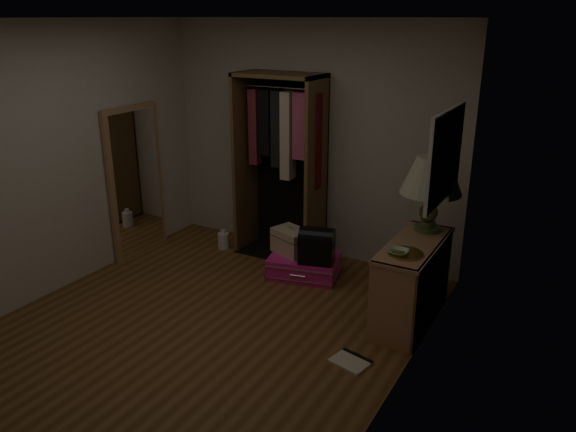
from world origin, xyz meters
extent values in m
plane|color=brown|center=(0.00, 0.00, 0.00)|extent=(4.00, 4.00, 0.00)
cube|color=beige|center=(0.00, 2.00, 1.30)|extent=(3.50, 0.02, 2.60)
cube|color=beige|center=(1.75, 0.00, 1.30)|extent=(0.02, 4.00, 2.60)
cube|color=beige|center=(-1.75, 0.00, 1.30)|extent=(0.02, 4.00, 2.60)
cube|color=white|center=(0.00, 0.00, 2.60)|extent=(3.50, 4.00, 0.01)
cube|color=silver|center=(1.73, 1.00, 1.55)|extent=(0.03, 0.96, 0.76)
cube|color=black|center=(1.73, 1.00, 1.55)|extent=(0.03, 0.90, 0.70)
cube|color=silver|center=(1.71, 1.00, 1.24)|extent=(0.01, 0.88, 0.02)
cube|color=silver|center=(1.71, 1.00, 1.32)|extent=(0.01, 0.88, 0.02)
cube|color=silver|center=(1.71, 1.00, 1.39)|extent=(0.01, 0.88, 0.02)
cube|color=silver|center=(1.71, 1.00, 1.47)|extent=(0.01, 0.88, 0.02)
cube|color=silver|center=(1.71, 1.00, 1.55)|extent=(0.01, 0.88, 0.02)
cube|color=silver|center=(1.71, 1.00, 1.63)|extent=(0.01, 0.88, 0.02)
cube|color=silver|center=(1.71, 1.00, 1.71)|extent=(0.01, 0.88, 0.02)
cube|color=silver|center=(1.71, 1.00, 1.78)|extent=(0.01, 0.88, 0.02)
cube|color=silver|center=(1.71, 1.00, 1.86)|extent=(0.01, 0.88, 0.02)
cube|color=#A67450|center=(1.54, 0.46, 0.38)|extent=(0.40, 0.03, 0.75)
cube|color=#A67450|center=(1.54, 1.54, 0.38)|extent=(0.40, 0.03, 0.75)
cube|color=#A67450|center=(1.54, 1.00, 0.06)|extent=(0.40, 1.04, 0.03)
cube|color=#A67450|center=(1.54, 1.00, 0.57)|extent=(0.40, 1.04, 0.03)
cube|color=#A67450|center=(1.54, 1.00, 0.73)|extent=(0.42, 1.12, 0.03)
cube|color=brown|center=(1.73, 1.00, 0.38)|extent=(0.02, 1.10, 0.75)
cube|color=#A67450|center=(1.53, 1.33, 0.65)|extent=(0.36, 0.38, 0.13)
cube|color=gray|center=(1.45, 0.53, 0.23)|extent=(0.16, 0.04, 0.32)
cube|color=#4C3833|center=(1.46, 0.58, 0.19)|extent=(0.17, 0.05, 0.22)
cube|color=#B7AD99|center=(1.45, 0.62, 0.20)|extent=(0.16, 0.03, 0.25)
cube|color=brown|center=(1.48, 0.66, 0.23)|extent=(0.22, 0.03, 0.31)
cube|color=#3F4C59|center=(1.45, 0.71, 0.21)|extent=(0.16, 0.04, 0.27)
cube|color=gray|center=(1.45, 0.76, 0.23)|extent=(0.16, 0.03, 0.31)
cube|color=#59594C|center=(1.46, 0.80, 0.19)|extent=(0.18, 0.04, 0.22)
cube|color=#B2724C|center=(1.47, 0.86, 0.20)|extent=(0.19, 0.04, 0.25)
cube|color=beige|center=(1.46, 0.91, 0.22)|extent=(0.18, 0.04, 0.30)
cube|color=#332D38|center=(1.47, 0.96, 0.22)|extent=(0.21, 0.03, 0.29)
cube|color=gray|center=(1.45, 1.00, 0.19)|extent=(0.15, 0.04, 0.22)
cube|color=#4C3833|center=(1.47, 1.05, 0.23)|extent=(0.20, 0.05, 0.31)
cube|color=#B7AD99|center=(1.48, 1.09, 0.19)|extent=(0.22, 0.03, 0.23)
cube|color=brown|center=(1.46, 1.13, 0.21)|extent=(0.18, 0.04, 0.28)
cube|color=#3F4C59|center=(1.46, 1.18, 0.20)|extent=(0.17, 0.04, 0.26)
cube|color=gray|center=(1.46, 1.22, 0.21)|extent=(0.18, 0.03, 0.27)
cube|color=#59594C|center=(1.46, 1.27, 0.21)|extent=(0.19, 0.04, 0.27)
cube|color=#B2724C|center=(1.45, 1.32, 0.23)|extent=(0.16, 0.03, 0.30)
cube|color=beige|center=(1.45, 1.36, 0.21)|extent=(0.15, 0.03, 0.28)
cube|color=#332D38|center=(1.45, 1.40, 0.22)|extent=(0.16, 0.04, 0.29)
cube|color=gray|center=(1.47, 1.45, 0.21)|extent=(0.21, 0.03, 0.27)
cube|color=brown|center=(-0.70, 1.74, 1.02)|extent=(0.04, 0.50, 2.05)
cube|color=brown|center=(0.20, 1.74, 1.02)|extent=(0.04, 0.50, 2.05)
cube|color=brown|center=(-0.25, 1.74, 2.03)|extent=(0.95, 0.50, 0.04)
cube|color=black|center=(-0.25, 1.98, 1.02)|extent=(0.95, 0.02, 2.05)
cube|color=black|center=(-0.25, 1.74, 0.01)|extent=(0.95, 0.50, 0.02)
cylinder|color=white|center=(-0.25, 1.74, 1.90)|extent=(0.87, 0.02, 0.02)
cube|color=maroon|center=(-0.55, 1.72, 1.45)|extent=(0.10, 0.12, 0.83)
cube|color=black|center=(-0.41, 1.72, 1.52)|extent=(0.14, 0.11, 0.71)
cube|color=black|center=(-0.27, 1.72, 1.46)|extent=(0.11, 0.10, 0.83)
cube|color=beige|center=(-0.13, 1.72, 1.40)|extent=(0.12, 0.16, 0.95)
cube|color=#BF4C72|center=(0.02, 1.72, 1.52)|extent=(0.16, 0.10, 0.71)
cube|color=#590F19|center=(0.19, 1.72, 1.36)|extent=(0.13, 0.10, 1.01)
cube|color=#A57850|center=(-1.71, 1.00, 0.85)|extent=(0.05, 0.80, 1.70)
cube|color=white|center=(-1.68, 1.00, 0.85)|extent=(0.01, 0.68, 1.58)
cube|color=#E11B8D|center=(0.27, 1.35, 0.11)|extent=(0.81, 0.66, 0.22)
cube|color=white|center=(0.27, 1.35, 0.05)|extent=(0.83, 0.68, 0.01)
cube|color=white|center=(0.27, 1.35, 0.17)|extent=(0.83, 0.68, 0.01)
cylinder|color=white|center=(0.33, 1.09, 0.11)|extent=(0.16, 0.06, 0.02)
cube|color=#C4B095|center=(0.11, 1.36, 0.36)|extent=(0.45, 0.38, 0.27)
cube|color=brown|center=(0.11, 1.36, 0.41)|extent=(0.46, 0.39, 0.01)
cylinder|color=white|center=(0.11, 1.36, 0.50)|extent=(0.11, 0.05, 0.02)
cube|color=black|center=(0.46, 1.27, 0.36)|extent=(0.40, 0.31, 0.27)
cylinder|color=black|center=(0.46, 1.27, 0.49)|extent=(0.40, 0.31, 0.23)
cylinder|color=#405228|center=(1.54, 1.36, 0.77)|extent=(0.27, 0.27, 0.04)
cylinder|color=#405228|center=(1.54, 1.36, 0.81)|extent=(0.16, 0.16, 0.05)
sphere|color=#405228|center=(1.54, 1.36, 0.92)|extent=(0.19, 0.19, 0.17)
cylinder|color=#405228|center=(1.54, 1.36, 1.06)|extent=(0.07, 0.07, 0.10)
cone|color=beige|center=(1.54, 1.36, 1.28)|extent=(0.64, 0.64, 0.34)
cone|color=white|center=(1.54, 1.36, 1.28)|extent=(0.57, 0.57, 0.32)
cylinder|color=#A3873E|center=(1.54, 0.73, 0.76)|extent=(0.30, 0.30, 0.02)
imported|color=#A9CBAA|center=(1.49, 0.69, 0.77)|extent=(0.17, 0.17, 0.04)
cylinder|color=silver|center=(-0.90, 1.53, 0.10)|extent=(0.14, 0.14, 0.19)
cylinder|color=silver|center=(-0.90, 1.53, 0.21)|extent=(0.06, 0.06, 0.04)
cube|color=beige|center=(1.35, 0.10, 0.01)|extent=(0.33, 0.29, 0.02)
cube|color=black|center=(1.37, 0.20, 0.01)|extent=(0.29, 0.10, 0.03)
camera|label=1|loc=(2.79, -3.47, 2.62)|focal=35.00mm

